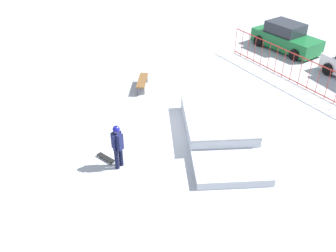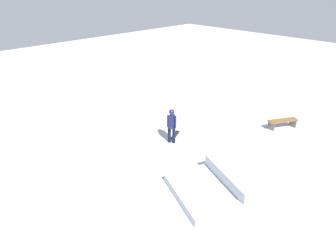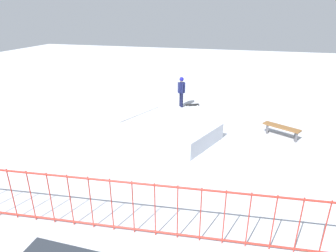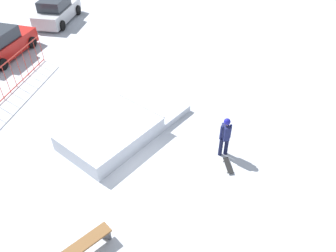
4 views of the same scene
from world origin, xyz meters
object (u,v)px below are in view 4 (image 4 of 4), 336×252
(park_bench, at_px, (85,245))
(parked_car_red, at_px, (2,44))
(skate_ramp, at_px, (119,128))
(parked_car_silver, at_px, (57,11))
(skater, at_px, (225,134))
(skateboard, at_px, (228,165))

(park_bench, relative_size, parked_car_red, 0.38)
(skate_ramp, height_order, park_bench, skate_ramp)
(parked_car_red, relative_size, parked_car_silver, 0.97)
(parked_car_silver, bearing_deg, park_bench, -153.49)
(park_bench, height_order, parked_car_red, parked_car_red)
(skater, xyz_separation_m, parked_car_silver, (9.33, 12.99, -0.28))
(parked_car_red, bearing_deg, skater, -108.94)
(skateboard, distance_m, park_bench, 5.67)
(parked_car_silver, bearing_deg, skateboard, -134.72)
(skater, height_order, parked_car_silver, skater)
(skate_ramp, relative_size, parked_car_red, 1.44)
(skate_ramp, xyz_separation_m, skater, (0.13, -4.24, 0.69))
(skateboard, distance_m, parked_car_red, 14.25)
(skateboard, bearing_deg, skate_ramp, -120.57)
(park_bench, bearing_deg, skateboard, -35.98)
(skateboard, bearing_deg, parked_car_silver, -151.50)
(parked_car_red, xyz_separation_m, parked_car_silver, (5.27, -0.15, 0.00))
(parked_car_silver, bearing_deg, parked_car_red, 170.33)
(skate_ramp, height_order, parked_car_silver, parked_car_silver)
(skater, bearing_deg, park_bench, -60.29)
(skate_ramp, relative_size, park_bench, 3.76)
(skate_ramp, distance_m, park_bench, 5.19)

